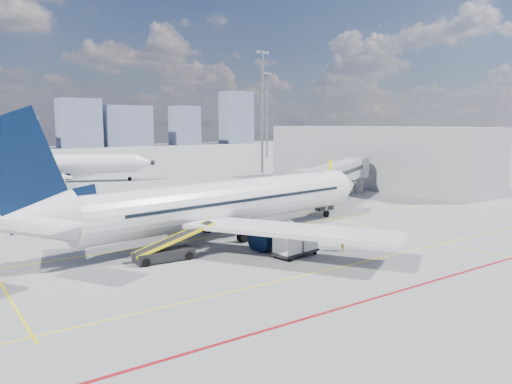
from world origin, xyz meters
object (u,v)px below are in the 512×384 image
(second_aircraft, at_px, (51,165))
(baggage_tug, at_px, (292,240))
(main_aircraft, at_px, (218,204))
(ramp_worker, at_px, (343,240))
(belt_loader, at_px, (166,252))
(cargo_dolly, at_px, (296,242))

(second_aircraft, relative_size, baggage_tug, 15.60)
(main_aircraft, distance_m, baggage_tug, 7.90)
(baggage_tug, bearing_deg, ramp_worker, -30.08)
(main_aircraft, distance_m, ramp_worker, 11.91)
(second_aircraft, xyz_separation_m, baggage_tug, (5.42, -61.13, -2.58))
(baggage_tug, height_order, belt_loader, belt_loader)
(belt_loader, relative_size, ramp_worker, 3.53)
(belt_loader, distance_m, ramp_worker, 14.54)
(main_aircraft, bearing_deg, cargo_dolly, -85.53)
(baggage_tug, xyz_separation_m, cargo_dolly, (-1.43, -2.24, 0.52))
(second_aircraft, height_order, belt_loader, second_aircraft)
(second_aircraft, height_order, ramp_worker, second_aircraft)
(cargo_dolly, distance_m, ramp_worker, 4.45)
(cargo_dolly, height_order, belt_loader, belt_loader)
(belt_loader, bearing_deg, baggage_tug, -10.93)
(belt_loader, bearing_deg, cargo_dolly, -25.19)
(cargo_dolly, bearing_deg, main_aircraft, 93.22)
(second_aircraft, height_order, baggage_tug, second_aircraft)
(main_aircraft, height_order, cargo_dolly, main_aircraft)
(ramp_worker, bearing_deg, belt_loader, 97.59)
(cargo_dolly, bearing_deg, second_aircraft, 84.77)
(main_aircraft, xyz_separation_m, cargo_dolly, (1.91, -8.93, -2.04))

